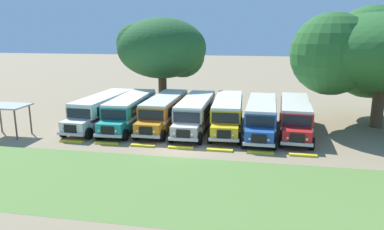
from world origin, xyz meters
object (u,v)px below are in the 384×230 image
object	(u,v)px
parked_bus_slot_0	(102,109)
parked_bus_slot_4	(228,112)
parked_bus_slot_5	(261,115)
parked_bus_slot_2	(164,110)
broad_shade_tree	(163,49)
parked_bus_slot_6	(295,115)
parked_bus_slot_3	(195,112)
waiting_shelter	(6,108)
secondary_tree	(383,53)
parked_bus_slot_1	(130,110)

from	to	relation	value
parked_bus_slot_0	parked_bus_slot_4	xyz separation A→B (m)	(12.13, 0.74, 0.00)
parked_bus_slot_0	parked_bus_slot_5	bearing A→B (deg)	92.76
parked_bus_slot_2	broad_shade_tree	xyz separation A→B (m)	(-2.75, 9.97, 5.31)
parked_bus_slot_0	parked_bus_slot_6	bearing A→B (deg)	94.91
parked_bus_slot_3	waiting_shelter	world-z (taller)	parked_bus_slot_3
secondary_tree	parked_bus_slot_3	bearing A→B (deg)	-164.49
parked_bus_slot_1	parked_bus_slot_3	world-z (taller)	same
parked_bus_slot_1	parked_bus_slot_6	xyz separation A→B (m)	(15.41, 0.57, 0.00)
secondary_tree	parked_bus_slot_6	bearing A→B (deg)	-151.53
parked_bus_slot_1	parked_bus_slot_6	bearing A→B (deg)	90.49
parked_bus_slot_2	parked_bus_slot_4	distance (m)	6.04
parked_bus_slot_1	parked_bus_slot_6	size ratio (longest dim) A/B	1.00
parked_bus_slot_6	parked_bus_slot_5	bearing A→B (deg)	-74.02
parked_bus_slot_1	parked_bus_slot_4	size ratio (longest dim) A/B	1.00
parked_bus_slot_2	parked_bus_slot_4	world-z (taller)	same
parked_bus_slot_0	waiting_shelter	bearing A→B (deg)	-48.59
parked_bus_slot_0	waiting_shelter	world-z (taller)	parked_bus_slot_0
parked_bus_slot_1	parked_bus_slot_2	size ratio (longest dim) A/B	1.00
waiting_shelter	broad_shade_tree	bearing A→B (deg)	58.00
parked_bus_slot_3	secondary_tree	world-z (taller)	secondary_tree
parked_bus_slot_5	secondary_tree	xyz separation A→B (m)	(11.00, 5.03, 5.33)
parked_bus_slot_2	secondary_tree	bearing A→B (deg)	102.94
parked_bus_slot_2	parked_bus_slot_5	size ratio (longest dim) A/B	1.00
parked_bus_slot_6	secondary_tree	distance (m)	10.56
secondary_tree	parked_bus_slot_2	bearing A→B (deg)	-167.48
parked_bus_slot_1	parked_bus_slot_5	xyz separation A→B (m)	(12.42, -0.11, 0.00)
parked_bus_slot_1	secondary_tree	distance (m)	24.52
parked_bus_slot_5	broad_shade_tree	world-z (taller)	broad_shade_tree
parked_bus_slot_0	parked_bus_slot_4	bearing A→B (deg)	96.23
parked_bus_slot_2	parked_bus_slot_0	bearing A→B (deg)	-84.31
parked_bus_slot_4	parked_bus_slot_2	bearing A→B (deg)	-90.70
secondary_tree	waiting_shelter	distance (m)	34.52
parked_bus_slot_0	secondary_tree	size ratio (longest dim) A/B	0.64
parked_bus_slot_6	parked_bus_slot_2	bearing A→B (deg)	-86.32
parked_bus_slot_1	parked_bus_slot_4	xyz separation A→B (m)	(9.33, 0.62, 0.00)
parked_bus_slot_1	parked_bus_slot_5	size ratio (longest dim) A/B	1.00
parked_bus_slot_3	broad_shade_tree	bearing A→B (deg)	-150.79
parked_bus_slot_2	parked_bus_slot_3	xyz separation A→B (m)	(3.07, -0.26, 0.00)
parked_bus_slot_6	parked_bus_slot_4	bearing A→B (deg)	-87.39
parked_bus_slot_0	parked_bus_slot_4	world-z (taller)	same
parked_bus_slot_6	broad_shade_tree	xyz separation A→B (m)	(-14.86, 9.84, 5.31)
parked_bus_slot_5	broad_shade_tree	xyz separation A→B (m)	(-11.87, 10.53, 5.31)
parked_bus_slot_4	parked_bus_slot_5	distance (m)	3.17
parked_bus_slot_0	parked_bus_slot_5	world-z (taller)	same
parked_bus_slot_5	parked_bus_slot_6	distance (m)	3.07
parked_bus_slot_5	secondary_tree	distance (m)	13.22
waiting_shelter	secondary_tree	bearing A→B (deg)	17.33
parked_bus_slot_1	parked_bus_slot_3	xyz separation A→B (m)	(6.36, 0.18, 0.00)
parked_bus_slot_0	parked_bus_slot_1	bearing A→B (deg)	95.10
parked_bus_slot_4	broad_shade_tree	world-z (taller)	broad_shade_tree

